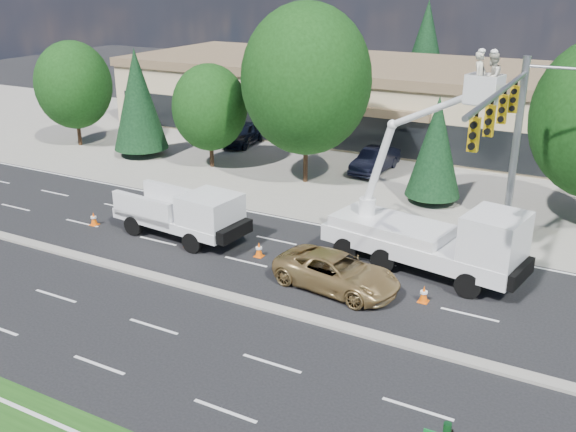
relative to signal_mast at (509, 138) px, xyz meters
The scene contains 21 objects.
ground 13.67m from the signal_mast, 144.92° to the right, with size 140.00×140.00×0.00m, color black.
concrete_apron 17.47m from the signal_mast, 127.74° to the left, with size 140.00×22.00×0.01m, color gray.
road_median 13.64m from the signal_mast, 144.92° to the right, with size 120.00×0.55×0.12m, color gray.
strip_mall 25.23m from the signal_mast, 113.62° to the left, with size 50.40×15.40×5.50m.
tree_front_a 33.04m from the signal_mast, 166.05° to the left, with size 5.53×5.53×7.67m.
tree_front_b 27.30m from the signal_mast, 163.00° to the left, with size 3.78×3.78×7.44m.
tree_front_c 21.65m from the signal_mast, 158.34° to the left, with size 4.90×4.90×6.80m.
tree_front_d 15.27m from the signal_mast, 148.59° to the left, with size 7.74×7.74×10.73m.
tree_front_e 9.83m from the signal_mast, 122.30° to the left, with size 3.06×3.06×6.03m.
tree_back_a 44.84m from the signal_mast, 128.72° to the left, with size 4.06×4.06×8.00m.
tree_back_b 37.67m from the signal_mast, 111.87° to the left, with size 4.99×4.99×9.84m.
signal_mast is the anchor object (origin of this frame).
utility_pickup 15.17m from the signal_mast, 168.35° to the right, with size 6.78×3.07×2.52m.
bucket_truck 4.72m from the signal_mast, 157.14° to the right, with size 8.91×3.98×9.55m.
traffic_cone_a 20.46m from the signal_mast, 169.12° to the right, with size 0.40×0.40×0.70m.
traffic_cone_b 14.94m from the signal_mast, 164.56° to the right, with size 0.40×0.40×0.70m.
traffic_cone_c 11.76m from the signal_mast, 162.78° to the right, with size 0.40×0.40×0.70m.
traffic_cone_d 7.05m from the signal_mast, 117.25° to the right, with size 0.40×0.40×0.70m.
minivan 8.68m from the signal_mast, 141.78° to the right, with size 2.44×5.29×1.47m, color tan.
parked_car_west 26.03m from the signal_mast, 146.82° to the left, with size 1.96×4.86×1.66m, color black.
parked_car_east 16.52m from the signal_mast, 129.85° to the left, with size 1.64×4.70×1.55m, color black.
Camera 1 is at (14.11, -18.92, 12.17)m, focal length 40.00 mm.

